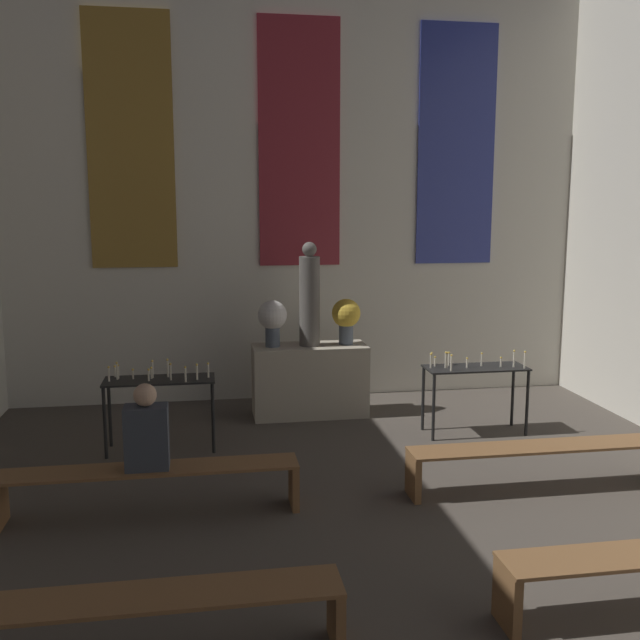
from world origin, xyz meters
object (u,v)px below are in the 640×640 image
Objects in this scene: candle_rack_left at (159,389)px; pew_third_left at (126,613)px; pew_back_left at (151,479)px; person_seated at (147,432)px; flower_vase_right at (346,316)px; flower_vase_left at (272,318)px; candle_rack_right at (475,376)px; statue at (310,298)px; pew_back_right at (541,456)px; altar at (310,380)px.

candle_rack_left is 0.47× the size of pew_third_left.
person_seated is (-0.02, -0.00, 0.42)m from pew_back_left.
flower_vase_right is 0.23× the size of pew_third_left.
flower_vase_left reaches higher than candle_rack_left.
flower_vase_right reaches higher than candle_rack_right.
statue is 0.52m from flower_vase_left.
person_seated is (-3.54, -0.00, 0.42)m from pew_back_right.
person_seated is at bearing -123.44° from altar.
candle_rack_right reaches higher than altar.
person_seated reaches higher than pew_back_left.
flower_vase_left reaches higher than person_seated.
flower_vase_left reaches higher than pew_third_left.
flower_vase_left is at bearing 37.77° from candle_rack_left.
statue is 0.51× the size of pew_third_left.
pew_back_left is 0.42m from person_seated.
pew_back_right is at bearing -50.53° from flower_vase_left.
person_seated is at bearing -116.10° from flower_vase_left.
flower_vase_left and flower_vase_right have the same top height.
pew_back_left is at bearing 0.00° from person_seated.
candle_rack_right is at bearing 46.45° from pew_third_left.
flower_vase_left reaches higher than altar.
candle_rack_right is 3.92m from pew_back_left.
altar is 3.22m from pew_back_right.
altar is 1.21× the size of candle_rack_right.
person_seated is at bearing -90.22° from candle_rack_left.
person_seated is at bearing -123.44° from statue.
altar is 0.92m from flower_vase_left.
candle_rack_right is at bearing -30.02° from statue.
statue is 3.32m from person_seated.
candle_rack_right reaches higher than pew_third_left.
candle_rack_left is 0.47× the size of pew_back_right.
flower_vase_right is 3.61m from pew_back_left.
statue reaches higher than pew_back_right.
statue is 0.51× the size of pew_back_right.
pew_back_left is at bearing -129.47° from flower_vase_right.
candle_rack_right is 1.60× the size of person_seated.
candle_rack_left is (-1.31, -1.02, -0.56)m from flower_vase_left.
pew_back_right is at bearing 0.00° from pew_back_left.
candle_rack_left is (-2.23, -1.02, -0.56)m from flower_vase_right.
pew_back_left and pew_back_right have the same top height.
pew_back_left is (-1.76, -2.70, -1.16)m from statue.
flower_vase_left is at bearing 155.38° from candle_rack_right.
flower_vase_left is 0.49× the size of candle_rack_right.
pew_third_left is at bearing -110.44° from altar.
pew_back_left is at bearing -154.53° from candle_rack_right.
flower_vase_left is 0.23× the size of pew_third_left.
flower_vase_left is 1.76m from candle_rack_left.
pew_third_left is at bearing -115.18° from flower_vase_right.
altar is at bearing 29.86° from candle_rack_left.
statue is at bearing 56.86° from pew_back_left.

